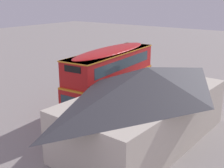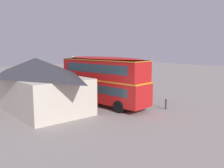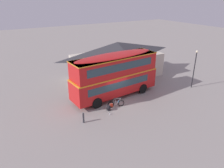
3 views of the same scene
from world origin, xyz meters
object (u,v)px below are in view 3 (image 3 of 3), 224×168
at_px(touring_bicycle, 115,104).
at_px(kerb_bollard, 83,118).
at_px(double_decker_bus, 115,74).
at_px(water_bottle_clear_plastic, 110,114).
at_px(backpack_on_ground, 109,108).
at_px(street_lamp, 195,65).

xyz_separation_m(touring_bicycle, kerb_bollard, (-3.84, -0.93, 0.13)).
xyz_separation_m(double_decker_bus, touring_bicycle, (-1.29, -2.23, -2.27)).
xyz_separation_m(touring_bicycle, water_bottle_clear_plastic, (-1.21, -0.96, -0.26)).
bearing_deg(kerb_bollard, touring_bicycle, 13.63).
distance_m(backpack_on_ground, water_bottle_clear_plastic, 0.83).
bearing_deg(kerb_bollard, double_decker_bus, 31.60).
xyz_separation_m(touring_bicycle, street_lamp, (10.56, -0.46, 2.46)).
xyz_separation_m(backpack_on_ground, street_lamp, (11.46, -0.26, 2.54)).
relative_size(touring_bicycle, kerb_bollard, 1.79).
xyz_separation_m(double_decker_bus, water_bottle_clear_plastic, (-2.51, -3.19, -2.53)).
height_order(touring_bicycle, kerb_bollard, touring_bicycle).
bearing_deg(kerb_bollard, water_bottle_clear_plastic, -0.58).
height_order(water_bottle_clear_plastic, kerb_bollard, kerb_bollard).
relative_size(backpack_on_ground, water_bottle_clear_plastic, 2.37).
bearing_deg(touring_bicycle, water_bottle_clear_plastic, -141.72).
relative_size(water_bottle_clear_plastic, street_lamp, 0.05).
bearing_deg(touring_bicycle, street_lamp, -2.49).
height_order(double_decker_bus, water_bottle_clear_plastic, double_decker_bus).
xyz_separation_m(water_bottle_clear_plastic, kerb_bollard, (-2.63, 0.03, 0.39)).
bearing_deg(double_decker_bus, touring_bicycle, -120.12).
bearing_deg(street_lamp, touring_bicycle, 177.51).
relative_size(double_decker_bus, touring_bicycle, 5.75).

